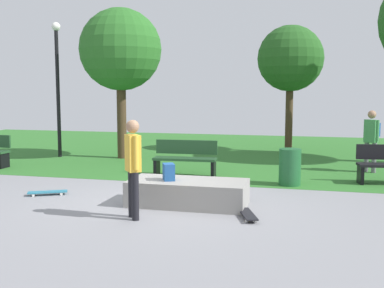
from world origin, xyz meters
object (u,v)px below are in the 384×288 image
skateboard_by_ledge (248,214)px  lamp_post (57,76)px  tree_young_birch (290,59)px  pedestrian_with_backpack (372,135)px  trash_bin (290,167)px  park_bench_near_path (185,157)px  backpack_on_ledge (169,172)px  concrete_ledge (188,193)px  skateboard_spare (48,192)px  tree_leaning_ash (120,50)px  skater_performing_trick (133,161)px

skateboard_by_ledge → lamp_post: size_ratio=0.19×
tree_young_birch → pedestrian_with_backpack: bearing=-57.4°
trash_bin → park_bench_near_path: bearing=168.4°
backpack_on_ledge → pedestrian_with_backpack: bearing=112.9°
concrete_ledge → backpack_on_ledge: 0.54m
skateboard_spare → pedestrian_with_backpack: size_ratio=0.49×
backpack_on_ledge → tree_leaning_ash: size_ratio=0.07×
tree_leaning_ash → tree_young_birch: size_ratio=1.08×
tree_leaning_ash → tree_young_birch: tree_leaning_ash is taller
backpack_on_ledge → skater_performing_trick: size_ratio=0.19×
skateboard_by_ledge → tree_young_birch: 9.45m
backpack_on_ledge → tree_leaning_ash: (-3.24, 5.58, 2.78)m
lamp_post → pedestrian_with_backpack: lamp_post is taller
skateboard_spare → tree_leaning_ash: 6.37m
skater_performing_trick → tree_leaning_ash: 7.66m
backpack_on_ledge → skateboard_by_ledge: (1.58, -0.55, -0.58)m
backpack_on_ledge → lamp_post: bearing=-160.7°
park_bench_near_path → pedestrian_with_backpack: (4.66, 1.73, 0.51)m
backpack_on_ledge → tree_leaning_ash: bearing=-175.5°
tree_leaning_ash → pedestrian_with_backpack: 7.87m
skateboard_by_ledge → park_bench_near_path: (-2.05, 3.57, 0.42)m
lamp_post → park_bench_near_path: bearing=-25.6°
skateboard_by_ledge → skateboard_spare: bearing=170.1°
lamp_post → skateboard_spare: bearing=-63.0°
skateboard_spare → tree_young_birch: 9.88m
concrete_ledge → backpack_on_ledge: size_ratio=7.01×
backpack_on_ledge → tree_young_birch: size_ratio=0.07×
concrete_ledge → lamp_post: (-5.69, 5.27, 2.38)m
skateboard_spare → tree_leaning_ash: (-0.53, 5.39, 3.36)m
skateboard_spare → skater_performing_trick: bearing=-27.7°
skater_performing_trick → trash_bin: 4.36m
skateboard_spare → tree_leaning_ash: tree_leaning_ash is taller
skateboard_by_ledge → skateboard_spare: (-4.30, 0.75, 0.00)m
lamp_post → pedestrian_with_backpack: (9.53, -0.60, -1.63)m
skateboard_by_ledge → concrete_ledge: bearing=152.9°
backpack_on_ledge → skateboard_spare: backpack_on_ledge is taller
skater_performing_trick → lamp_post: size_ratio=0.39×
park_bench_near_path → tree_leaning_ash: (-2.78, 2.57, 2.94)m
concrete_ledge → trash_bin: 3.01m
skateboard_spare → lamp_post: lamp_post is taller
skateboard_by_ledge → trash_bin: bearing=79.0°
trash_bin → pedestrian_with_backpack: (2.03, 2.27, 0.57)m
skateboard_by_ledge → skateboard_spare: 4.36m
skateboard_by_ledge → trash_bin: (0.59, 3.03, 0.36)m
skateboard_by_ledge → skateboard_spare: size_ratio=1.02×
trash_bin → pedestrian_with_backpack: 3.10m
concrete_ledge → lamp_post: lamp_post is taller
park_bench_near_path → pedestrian_with_backpack: size_ratio=0.98×
skateboard_spare → lamp_post: size_ratio=0.19×
backpack_on_ledge → tree_young_birch: (1.89, 8.34, 2.60)m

